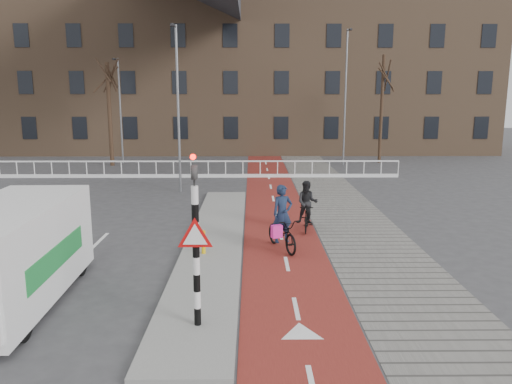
{
  "coord_description": "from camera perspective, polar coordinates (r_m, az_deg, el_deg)",
  "views": [
    {
      "loc": [
        0.5,
        -11.48,
        4.74
      ],
      "look_at": [
        0.65,
        5.0,
        1.5
      ],
      "focal_mm": 35.0,
      "sensor_mm": 36.0,
      "label": 1
    }
  ],
  "objects": [
    {
      "name": "curb_island",
      "position": [
        16.22,
        -4.77,
        -5.69
      ],
      "size": [
        1.8,
        16.0,
        0.12
      ],
      "primitive_type": "cube",
      "color": "gray",
      "rests_on": "ground"
    },
    {
      "name": "streetlight_right",
      "position": [
        34.36,
        10.17,
        10.47
      ],
      "size": [
        0.12,
        0.12,
        8.9
      ],
      "primitive_type": "cylinder",
      "color": "slate",
      "rests_on": "ground"
    },
    {
      "name": "railing",
      "position": [
        29.34,
        -11.33,
        2.22
      ],
      "size": [
        28.0,
        0.1,
        0.99
      ],
      "color": "silver",
      "rests_on": "ground"
    },
    {
      "name": "townhouse_row",
      "position": [
        43.73,
        -5.29,
        15.11
      ],
      "size": [
        46.0,
        10.0,
        15.9
      ],
      "color": "#7F6047",
      "rests_on": "ground"
    },
    {
      "name": "cyclist_far",
      "position": [
        17.59,
        5.85,
        -2.07
      ],
      "size": [
        0.83,
        1.68,
        1.77
      ],
      "rotation": [
        0.0,
        0.0,
        -0.17
      ],
      "color": "black",
      "rests_on": "bike_lane"
    },
    {
      "name": "sidewalk",
      "position": [
        22.32,
        9.29,
        -1.27
      ],
      "size": [
        3.0,
        60.0,
        0.01
      ],
      "primitive_type": "cube",
      "color": "slate",
      "rests_on": "ground"
    },
    {
      "name": "van",
      "position": [
        12.63,
        -26.34,
        -6.32
      ],
      "size": [
        2.26,
        5.38,
        2.29
      ],
      "rotation": [
        0.0,
        0.0,
        0.03
      ],
      "color": "silver",
      "rests_on": "ground"
    },
    {
      "name": "tree_right",
      "position": [
        35.93,
        14.15,
        9.11
      ],
      "size": [
        0.22,
        0.22,
        7.37
      ],
      "primitive_type": "cylinder",
      "color": "black",
      "rests_on": "ground"
    },
    {
      "name": "tree_mid",
      "position": [
        34.81,
        -16.38,
        8.45
      ],
      "size": [
        0.28,
        0.28,
        6.77
      ],
      "primitive_type": "cylinder",
      "color": "black",
      "rests_on": "ground"
    },
    {
      "name": "ground",
      "position": [
        12.43,
        -2.85,
        -11.31
      ],
      "size": [
        120.0,
        120.0,
        0.0
      ],
      "primitive_type": "plane",
      "color": "#38383A",
      "rests_on": "ground"
    },
    {
      "name": "streetlight_near",
      "position": [
        24.55,
        -8.87,
        9.17
      ],
      "size": [
        0.12,
        0.12,
        7.92
      ],
      "primitive_type": "cylinder",
      "color": "slate",
      "rests_on": "ground"
    },
    {
      "name": "traffic_signal",
      "position": [
        9.91,
        -6.92,
        -5.07
      ],
      "size": [
        0.8,
        0.8,
        3.68
      ],
      "color": "black",
      "rests_on": "curb_island"
    },
    {
      "name": "bike_lane",
      "position": [
        22.02,
        2.09,
        -1.3
      ],
      "size": [
        2.5,
        60.0,
        0.01
      ],
      "primitive_type": "cube",
      "color": "maroon",
      "rests_on": "ground"
    },
    {
      "name": "bollard",
      "position": [
        14.82,
        -6.02,
        -5.71
      ],
      "size": [
        0.12,
        0.12,
        0.69
      ],
      "primitive_type": "cylinder",
      "color": "yellow",
      "rests_on": "curb_island"
    },
    {
      "name": "streetlight_left",
      "position": [
        35.88,
        -15.23,
        8.86
      ],
      "size": [
        0.12,
        0.12,
        7.13
      ],
      "primitive_type": "cylinder",
      "color": "slate",
      "rests_on": "ground"
    },
    {
      "name": "cyclist_near",
      "position": [
        15.4,
        3.02,
        -4.14
      ],
      "size": [
        1.34,
        2.07,
        2.03
      ],
      "rotation": [
        0.0,
        0.0,
        0.37
      ],
      "color": "black",
      "rests_on": "bike_lane"
    }
  ]
}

